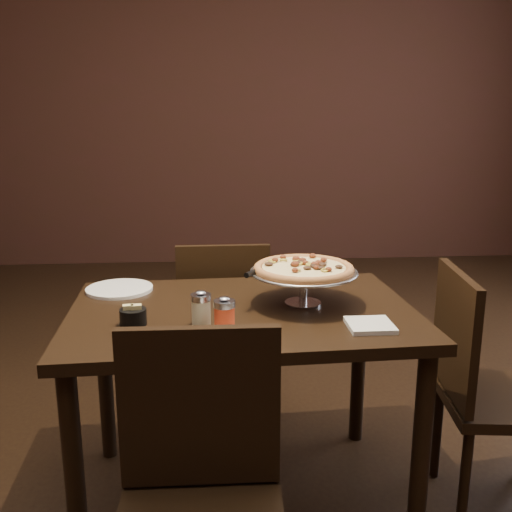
{
  "coord_description": "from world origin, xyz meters",
  "views": [
    {
      "loc": [
        -0.04,
        -1.88,
        1.35
      ],
      "look_at": [
        0.11,
        0.0,
        0.9
      ],
      "focal_mm": 40.0,
      "sensor_mm": 36.0,
      "label": 1
    }
  ],
  "objects": [
    {
      "name": "room",
      "position": [
        0.06,
        0.03,
        1.4
      ],
      "size": [
        6.04,
        7.04,
        2.84
      ],
      "color": "black",
      "rests_on": "ground"
    },
    {
      "name": "dining_table",
      "position": [
        0.06,
        -0.05,
        0.63
      ],
      "size": [
        1.19,
        0.82,
        0.72
      ],
      "rotation": [
        0.0,
        0.0,
        0.04
      ],
      "color": "black",
      "rests_on": "ground"
    },
    {
      "name": "pizza_stand",
      "position": [
        0.27,
        -0.01,
        0.85
      ],
      "size": [
        0.37,
        0.37,
        0.15
      ],
      "color": "silver",
      "rests_on": "dining_table"
    },
    {
      "name": "parmesan_shaker",
      "position": [
        -0.08,
        -0.19,
        0.78
      ],
      "size": [
        0.06,
        0.06,
        0.11
      ],
      "color": "beige",
      "rests_on": "dining_table"
    },
    {
      "name": "pepper_flake_shaker",
      "position": [
        -0.01,
        -0.26,
        0.78
      ],
      "size": [
        0.07,
        0.07,
        0.11
      ],
      "color": "maroon",
      "rests_on": "dining_table"
    },
    {
      "name": "packet_caddy",
      "position": [
        -0.29,
        -0.17,
        0.75
      ],
      "size": [
        0.08,
        0.08,
        0.06
      ],
      "rotation": [
        0.0,
        0.0,
        0.17
      ],
      "color": "black",
      "rests_on": "dining_table"
    },
    {
      "name": "napkin_stack",
      "position": [
        0.44,
        -0.26,
        0.73
      ],
      "size": [
        0.14,
        0.14,
        0.01
      ],
      "primitive_type": "cube",
      "rotation": [
        0.0,
        0.0,
        0.0
      ],
      "color": "silver",
      "rests_on": "dining_table"
    },
    {
      "name": "plate_left",
      "position": [
        -0.39,
        0.2,
        0.73
      ],
      "size": [
        0.25,
        0.25,
        0.01
      ],
      "primitive_type": "cylinder",
      "color": "white",
      "rests_on": "dining_table"
    },
    {
      "name": "plate_near",
      "position": [
        0.03,
        -0.36,
        0.73
      ],
      "size": [
        0.25,
        0.25,
        0.01
      ],
      "primitive_type": "cylinder",
      "color": "white",
      "rests_on": "dining_table"
    },
    {
      "name": "serving_spatula",
      "position": [
        0.1,
        -0.03,
        0.85
      ],
      "size": [
        0.16,
        0.16,
        0.02
      ],
      "rotation": [
        0.0,
        0.0,
        -0.55
      ],
      "color": "silver",
      "rests_on": "pizza_stand"
    },
    {
      "name": "chair_far",
      "position": [
        0.01,
        0.53,
        0.46
      ],
      "size": [
        0.39,
        0.39,
        0.84
      ],
      "rotation": [
        0.0,
        0.0,
        3.15
      ],
      "color": "black",
      "rests_on": "ground"
    },
    {
      "name": "chair_near",
      "position": [
        -0.08,
        -0.69,
        0.47
      ],
      "size": [
        0.41,
        0.41,
        0.86
      ],
      "rotation": [
        0.0,
        0.0,
        -0.02
      ],
      "color": "black",
      "rests_on": "ground"
    },
    {
      "name": "chair_side",
      "position": [
        0.88,
        -0.16,
        0.47
      ],
      "size": [
        0.45,
        0.45,
        0.86
      ],
      "rotation": [
        0.0,
        0.0,
        1.45
      ],
      "color": "black",
      "rests_on": "ground"
    }
  ]
}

